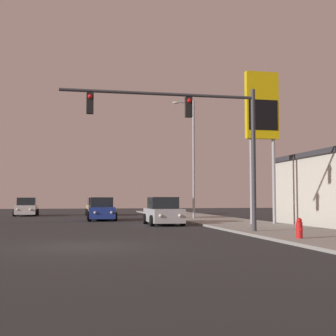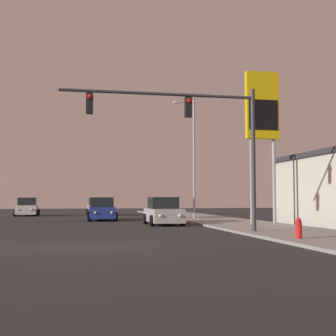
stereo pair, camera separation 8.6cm
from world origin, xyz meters
name	(u,v)px [view 2 (the right image)]	position (x,y,z in m)	size (l,w,h in m)	color
ground_plane	(82,247)	(0.00, 0.00, 0.00)	(120.00, 120.00, 0.00)	#28282B
sidewalk_right	(246,225)	(9.50, 10.00, 0.06)	(5.00, 60.00, 0.12)	gray
car_silver	(163,212)	(5.00, 12.10, 0.76)	(2.04, 4.31, 1.68)	#B7B7BC
car_white	(27,208)	(-4.64, 29.12, 0.76)	(2.04, 4.34, 1.68)	silver
car_tan	(97,207)	(1.80, 29.23, 0.76)	(2.04, 4.34, 1.68)	tan
car_blue	(102,210)	(1.66, 18.68, 0.76)	(2.04, 4.33, 1.68)	navy
traffic_light_mast	(198,127)	(5.11, 4.22, 4.80)	(8.82, 0.36, 6.50)	#38383D
street_lamp	(192,152)	(8.49, 18.68, 5.12)	(1.74, 0.24, 9.00)	#99999E
gas_station_sign	(262,114)	(10.57, 9.96, 6.62)	(2.00, 0.42, 9.00)	#99999E
fire_hydrant	(299,228)	(7.90, 0.25, 0.49)	(0.24, 0.34, 0.76)	red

